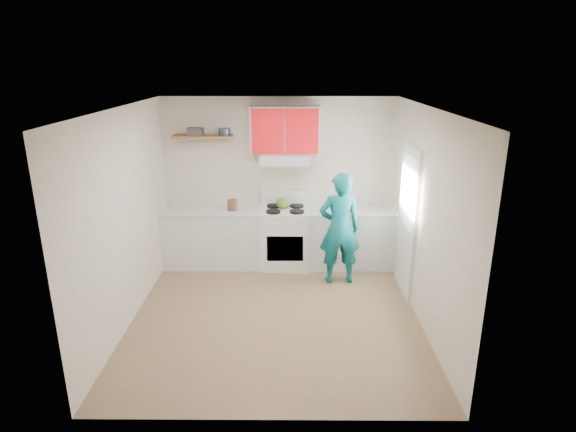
{
  "coord_description": "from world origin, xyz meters",
  "views": [
    {
      "loc": [
        0.19,
        -5.42,
        3.09
      ],
      "look_at": [
        0.15,
        0.55,
        1.15
      ],
      "focal_mm": 29.66,
      "sensor_mm": 36.0,
      "label": 1
    }
  ],
  "objects_px": {
    "person": "(340,229)",
    "kettle": "(283,203)",
    "crock": "(232,206)",
    "tin": "(224,132)",
    "stove": "(285,238)"
  },
  "relations": [
    {
      "from": "stove",
      "to": "crock",
      "type": "distance_m",
      "value": 0.97
    },
    {
      "from": "crock",
      "to": "stove",
      "type": "bearing_deg",
      "value": 2.96
    },
    {
      "from": "person",
      "to": "stove",
      "type": "bearing_deg",
      "value": -40.86
    },
    {
      "from": "crock",
      "to": "tin",
      "type": "bearing_deg",
      "value": 115.84
    },
    {
      "from": "tin",
      "to": "person",
      "type": "height_order",
      "value": "tin"
    },
    {
      "from": "stove",
      "to": "person",
      "type": "bearing_deg",
      "value": -37.12
    },
    {
      "from": "crock",
      "to": "person",
      "type": "distance_m",
      "value": 1.69
    },
    {
      "from": "kettle",
      "to": "crock",
      "type": "relative_size",
      "value": 1.12
    },
    {
      "from": "tin",
      "to": "crock",
      "type": "height_order",
      "value": "tin"
    },
    {
      "from": "tin",
      "to": "kettle",
      "type": "bearing_deg",
      "value": -7.15
    },
    {
      "from": "stove",
      "to": "tin",
      "type": "height_order",
      "value": "tin"
    },
    {
      "from": "person",
      "to": "kettle",
      "type": "bearing_deg",
      "value": -42.54
    },
    {
      "from": "tin",
      "to": "stove",
      "type": "bearing_deg",
      "value": -11.05
    },
    {
      "from": "kettle",
      "to": "person",
      "type": "relative_size",
      "value": 0.12
    },
    {
      "from": "tin",
      "to": "kettle",
      "type": "height_order",
      "value": "tin"
    }
  ]
}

